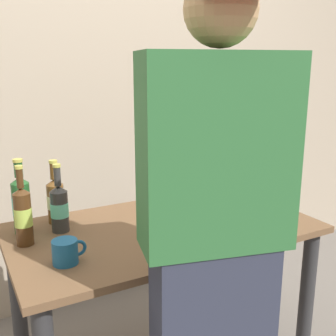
{
  "coord_description": "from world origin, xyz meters",
  "views": [
    {
      "loc": [
        -0.76,
        -1.45,
        1.4
      ],
      "look_at": [
        0.02,
        0.0,
        0.99
      ],
      "focal_mm": 43.85,
      "sensor_mm": 36.0,
      "label": 1
    }
  ],
  "objects": [
    {
      "name": "desk",
      "position": [
        0.0,
        0.0,
        0.6
      ],
      "size": [
        1.27,
        0.71,
        0.74
      ],
      "color": "brown",
      "rests_on": "ground"
    },
    {
      "name": "laptop",
      "position": [
        0.26,
        0.02,
        0.79
      ],
      "size": [
        0.4,
        0.38,
        0.24
      ],
      "color": "black",
      "rests_on": "desk"
    },
    {
      "name": "beer_bottle_green",
      "position": [
        -0.4,
        0.15,
        0.84
      ],
      "size": [
        0.07,
        0.07,
        0.28
      ],
      "color": "#333333",
      "rests_on": "desk"
    },
    {
      "name": "beer_bottle_amber",
      "position": [
        -0.53,
        0.21,
        0.86
      ],
      "size": [
        0.07,
        0.07,
        0.31
      ],
      "color": "#1E5123",
      "rests_on": "desk"
    },
    {
      "name": "beer_bottle_brown",
      "position": [
        -0.55,
        0.08,
        0.85
      ],
      "size": [
        0.07,
        0.07,
        0.31
      ],
      "color": "#472B14",
      "rests_on": "desk"
    },
    {
      "name": "beer_bottle_dark",
      "position": [
        -0.39,
        0.26,
        0.84
      ],
      "size": [
        0.07,
        0.07,
        0.28
      ],
      "color": "brown",
      "rests_on": "desk"
    },
    {
      "name": "person_figure",
      "position": [
        -0.11,
        -0.53,
        0.85
      ],
      "size": [
        0.46,
        0.32,
        1.67
      ],
      "color": "#2D3347",
      "rests_on": "ground"
    },
    {
      "name": "coffee_mug",
      "position": [
        -0.45,
        -0.14,
        0.78
      ],
      "size": [
        0.12,
        0.09,
        0.08
      ],
      "color": "#19598C",
      "rests_on": "desk"
    },
    {
      "name": "back_wall",
      "position": [
        0.0,
        0.85,
        1.3
      ],
      "size": [
        6.0,
        0.1,
        2.6
      ],
      "primitive_type": "cube",
      "color": "tan",
      "rests_on": "ground"
    }
  ]
}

